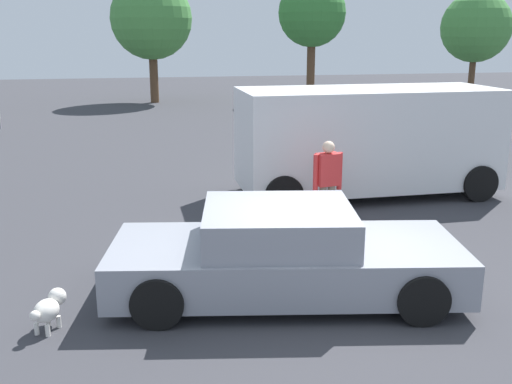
% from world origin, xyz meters
% --- Properties ---
extents(ground_plane, '(80.00, 80.00, 0.00)m').
position_xyz_m(ground_plane, '(0.00, 0.00, 0.00)').
color(ground_plane, '#38383D').
extents(sedan_foreground, '(4.80, 2.54, 1.23)m').
position_xyz_m(sedan_foreground, '(-0.37, 0.13, 0.57)').
color(sedan_foreground, gray).
rests_on(sedan_foreground, ground_plane).
extents(dog, '(0.41, 0.58, 0.44)m').
position_xyz_m(dog, '(-3.30, -0.24, 0.27)').
color(dog, white).
rests_on(dog, ground_plane).
extents(van_white, '(5.41, 2.30, 2.27)m').
position_xyz_m(van_white, '(2.60, 4.77, 1.23)').
color(van_white, white).
rests_on(van_white, ground_plane).
extents(pedestrian, '(0.56, 0.32, 1.59)m').
position_xyz_m(pedestrian, '(1.05, 2.71, 0.94)').
color(pedestrian, gray).
rests_on(pedestrian, ground_plane).
extents(tree_back_left, '(3.26, 3.26, 5.93)m').
position_xyz_m(tree_back_left, '(6.33, 21.84, 4.26)').
color(tree_back_left, brown).
rests_on(tree_back_left, ground_plane).
extents(tree_back_center, '(3.42, 3.42, 5.33)m').
position_xyz_m(tree_back_center, '(14.40, 20.67, 3.61)').
color(tree_back_center, brown).
rests_on(tree_back_center, ground_plane).
extents(tree_back_right, '(3.92, 3.92, 5.99)m').
position_xyz_m(tree_back_right, '(-1.31, 23.13, 4.01)').
color(tree_back_right, brown).
rests_on(tree_back_right, ground_plane).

